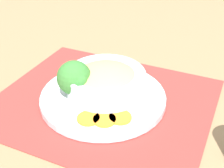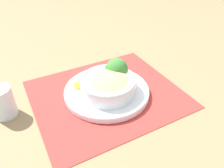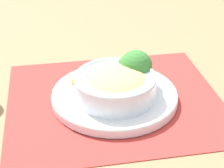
{
  "view_description": "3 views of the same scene",
  "coord_description": "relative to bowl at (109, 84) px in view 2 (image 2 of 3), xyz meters",
  "views": [
    {
      "loc": [
        -0.3,
        0.52,
        0.43
      ],
      "look_at": [
        -0.01,
        -0.02,
        0.04
      ],
      "focal_mm": 50.0,
      "sensor_mm": 36.0,
      "label": 1
    },
    {
      "loc": [
        -0.23,
        -0.55,
        0.48
      ],
      "look_at": [
        0.01,
        -0.02,
        0.05
      ],
      "focal_mm": 35.0,
      "sensor_mm": 36.0,
      "label": 2
    },
    {
      "loc": [
        -0.09,
        -0.73,
        0.48
      ],
      "look_at": [
        -0.01,
        -0.0,
        0.05
      ],
      "focal_mm": 60.0,
      "sensor_mm": 36.0,
      "label": 3
    }
  ],
  "objects": [
    {
      "name": "ground_plane",
      "position": [
        -0.0,
        0.01,
        -0.05
      ],
      "size": [
        4.0,
        4.0,
        0.0
      ],
      "primitive_type": "plane",
      "color": "#8C704C"
    },
    {
      "name": "placemat",
      "position": [
        -0.0,
        0.01,
        -0.05
      ],
      "size": [
        0.52,
        0.46,
        0.0
      ],
      "color": "#B2332D",
      "rests_on": "ground_plane"
    },
    {
      "name": "plate",
      "position": [
        -0.0,
        0.01,
        -0.04
      ],
      "size": [
        0.29,
        0.29,
        0.02
      ],
      "color": "silver",
      "rests_on": "placemat"
    },
    {
      "name": "bowl",
      "position": [
        0.0,
        0.0,
        0.0
      ],
      "size": [
        0.19,
        0.19,
        0.07
      ],
      "color": "silver",
      "rests_on": "plate"
    },
    {
      "name": "broccoli_floret",
      "position": [
        0.05,
        0.05,
        0.02
      ],
      "size": [
        0.08,
        0.08,
        0.09
      ],
      "color": "#759E51",
      "rests_on": "plate"
    },
    {
      "name": "carrot_slice_near",
      "position": [
        -0.02,
        0.11,
        -0.03
      ],
      "size": [
        0.05,
        0.05,
        0.01
      ],
      "color": "orange",
      "rests_on": "plate"
    },
    {
      "name": "carrot_slice_middle",
      "position": [
        -0.05,
        0.1,
        -0.03
      ],
      "size": [
        0.05,
        0.05,
        0.01
      ],
      "color": "orange",
      "rests_on": "plate"
    },
    {
      "name": "carrot_slice_far",
      "position": [
        -0.08,
        0.07,
        -0.03
      ],
      "size": [
        0.05,
        0.05,
        0.01
      ],
      "color": "orange",
      "rests_on": "plate"
    },
    {
      "name": "water_glass",
      "position": [
        -0.33,
        0.05,
        -0.01
      ],
      "size": [
        0.07,
        0.07,
        0.1
      ],
      "color": "silver",
      "rests_on": "ground_plane"
    }
  ]
}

